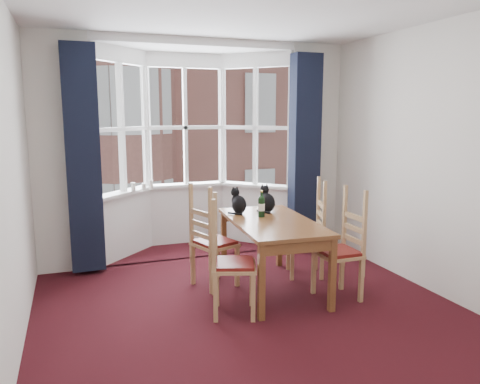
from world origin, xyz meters
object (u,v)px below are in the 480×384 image
chair_left_far (208,245)px  candle_extra (151,185)px  chair_right_far (313,236)px  chair_left_near (224,266)px  chair_right_near (346,253)px  cat_left (239,203)px  cat_right (267,201)px  candle_short (144,187)px  candle_tall (133,187)px  dining_table (272,228)px  wine_bottle (261,205)px

chair_left_far → candle_extra: size_ratio=7.22×
chair_right_far → candle_extra: 2.28m
chair_left_near → chair_right_near: 1.30m
cat_left → cat_right: 0.34m
chair_left_near → candle_short: (-0.41, 2.21, 0.44)m
chair_left_near → cat_left: cat_left is taller
chair_right_far → candle_tall: (-1.86, 1.49, 0.45)m
chair_left_far → candle_extra: (-0.35, 1.51, 0.46)m
dining_table → candle_short: (-1.08, 1.77, 0.24)m
chair_right_far → candle_short: (-1.71, 1.52, 0.44)m
chair_left_far → candle_tall: (-0.59, 1.46, 0.45)m
dining_table → candle_tall: 2.14m
chair_right_far → candle_short: size_ratio=10.25×
candle_short → chair_left_near: bearing=-79.5°
chair_right_far → cat_left: (-0.85, 0.19, 0.41)m
dining_table → candle_short: bearing=121.4°
chair_right_near → candle_extra: (-1.60, 2.25, 0.46)m
candle_extra → candle_short: bearing=-168.6°
cat_left → cat_right: bearing=-3.3°
dining_table → cat_left: 0.54m
chair_right_far → cat_left: cat_left is taller
chair_left_near → chair_left_far: size_ratio=1.00×
candle_tall → chair_right_near: bearing=-50.0°
chair_left_far → chair_left_near: bearing=-93.3°
cat_right → candle_short: 1.81m
cat_left → cat_right: cat_right is taller
chair_left_far → candle_short: (-0.45, 1.49, 0.44)m
cat_right → candle_short: size_ratio=3.62×
cat_right → chair_right_far: bearing=-18.6°
wine_bottle → dining_table: bearing=-77.0°
wine_bottle → candle_short: 1.89m
chair_right_far → candle_extra: (-1.61, 1.54, 0.46)m
dining_table → chair_left_near: (-0.67, -0.43, -0.20)m
chair_left_near → candle_extra: size_ratio=7.22×
chair_left_far → candle_tall: 1.64m
chair_right_near → chair_left_far: bearing=149.6°
dining_table → chair_right_near: (0.62, -0.46, -0.20)m
chair_right_near → candle_extra: 2.80m
chair_left_near → candle_tall: bearing=104.2°
chair_left_near → chair_right_far: size_ratio=1.00×
dining_table → candle_extra: 2.06m
chair_left_far → candle_tall: bearing=112.0°
wine_bottle → candle_tall: 1.95m
wine_bottle → candle_short: size_ratio=3.24×
dining_table → chair_left_far: (-0.63, 0.28, -0.20)m
dining_table → cat_right: cat_right is taller
chair_left_far → chair_right_near: 1.45m
chair_left_far → chair_right_far: size_ratio=1.00×
candle_short → cat_left: bearing=-57.0°
chair_left_far → candle_tall: size_ratio=8.38×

